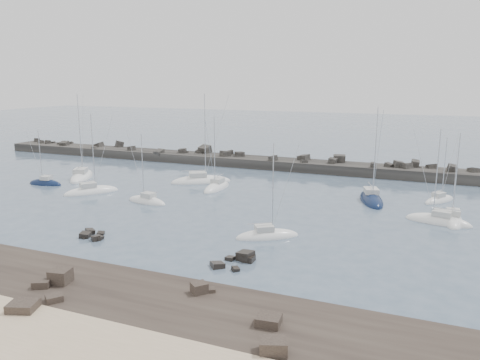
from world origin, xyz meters
name	(u,v)px	position (x,y,z in m)	size (l,w,h in m)	color
ground	(169,218)	(0.00, 0.00, 0.00)	(400.00, 400.00, 0.00)	#4A5D73
rock_shelf	(34,286)	(-0.15, -22.01, 0.02)	(140.00, 12.00, 1.90)	#2D241F
rock_cluster_near	(93,236)	(-3.97, -9.84, 0.14)	(3.51, 2.99, 1.07)	black
rock_cluster_far	(237,261)	(13.83, -10.40, 0.12)	(3.69, 4.39, 1.69)	black
breakwater	(234,163)	(-7.23, 38.03, 0.29)	(115.00, 7.26, 4.99)	#292724
sailboat_1	(82,177)	(-27.16, 15.28, 0.15)	(7.35, 10.49, 16.00)	white
sailboat_2	(45,184)	(-29.28, 8.80, 0.14)	(6.31, 2.45, 10.01)	#0F1D3F
sailboat_3	(91,192)	(-18.10, 6.92, 0.15)	(7.17, 8.21, 13.32)	white
sailboat_4	(201,182)	(-5.78, 20.24, 0.14)	(10.37, 8.39, 16.20)	white
sailboat_5	(147,202)	(-6.83, 5.36, 0.14)	(6.93, 3.10, 10.75)	white
sailboat_6	(217,188)	(-1.25, 17.02, 0.15)	(2.50, 7.95, 12.69)	white
sailboat_7	(267,236)	(14.13, -2.34, 0.13)	(7.26, 5.89, 11.50)	white
sailboat_8	(371,200)	(22.89, 18.55, 0.15)	(5.52, 9.74, 14.76)	#0F1D3F
sailboat_9	(438,222)	(31.88, 10.91, 0.14)	(8.20, 3.94, 12.55)	white
sailboat_10	(452,220)	(33.51, 12.12, 0.15)	(2.59, 7.53, 11.98)	white
sailboat_11	(439,201)	(32.05, 22.10, 0.13)	(5.09, 6.29, 10.07)	white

